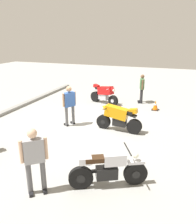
{
  "coord_description": "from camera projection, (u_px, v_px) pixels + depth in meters",
  "views": [
    {
      "loc": [
        -8.67,
        -3.61,
        3.81
      ],
      "look_at": [
        -0.17,
        -0.53,
        0.75
      ],
      "focal_mm": 36.64,
      "sensor_mm": 36.0,
      "label": 1
    }
  ],
  "objects": [
    {
      "name": "ground_plane",
      "position": [
        88.0,
        126.0,
        10.11
      ],
      "size": [
        40.0,
        40.0,
        0.0
      ],
      "primitive_type": "plane",
      "color": "#9E9E99"
    },
    {
      "name": "curb_edge",
      "position": [
        4.0,
        113.0,
        11.57
      ],
      "size": [
        14.0,
        0.3,
        0.15
      ],
      "primitive_type": "cube",
      "color": "gray",
      "rests_on": "ground"
    },
    {
      "name": "motorcycle_red_sportbike",
      "position": [
        104.0,
        94.0,
        13.16
      ],
      "size": [
        0.98,
        1.88,
        1.14
      ],
      "rotation": [
        0.0,
        0.0,
        4.33
      ],
      "color": "black",
      "rests_on": "ground"
    },
    {
      "name": "motorcycle_orange_sportbike",
      "position": [
        118.0,
        117.0,
        9.39
      ],
      "size": [
        0.7,
        1.96,
        1.14
      ],
      "rotation": [
        0.0,
        0.0,
        1.49
      ],
      "color": "black",
      "rests_on": "ground"
    },
    {
      "name": "motorcycle_silver_cruiser",
      "position": [
        108.0,
        169.0,
        5.91
      ],
      "size": [
        1.08,
        1.91,
        1.09
      ],
      "rotation": [
        0.0,
        0.0,
        5.19
      ],
      "color": "black",
      "rests_on": "ground"
    },
    {
      "name": "person_in_green_shirt",
      "position": [
        142.0,
        87.0,
        13.25
      ],
      "size": [
        0.65,
        0.4,
        1.67
      ],
      "rotation": [
        0.0,
        0.0,
        1.83
      ],
      "color": "#262628",
      "rests_on": "ground"
    },
    {
      "name": "person_in_blue_shirt",
      "position": [
        69.0,
        103.0,
        9.86
      ],
      "size": [
        0.63,
        0.49,
        1.76
      ],
      "rotation": [
        0.0,
        0.0,
        1.06
      ],
      "color": "#59595B",
      "rests_on": "ground"
    },
    {
      "name": "person_in_gray_shirt",
      "position": [
        34.0,
        157.0,
        5.54
      ],
      "size": [
        0.54,
        0.58,
        1.74
      ],
      "rotation": [
        0.0,
        0.0,
        3.83
      ],
      "color": "#59595B",
      "rests_on": "ground"
    },
    {
      "name": "traffic_cone",
      "position": [
        155.0,
        105.0,
        12.13
      ],
      "size": [
        0.36,
        0.36,
        0.53
      ],
      "color": "black",
      "rests_on": "ground"
    }
  ]
}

